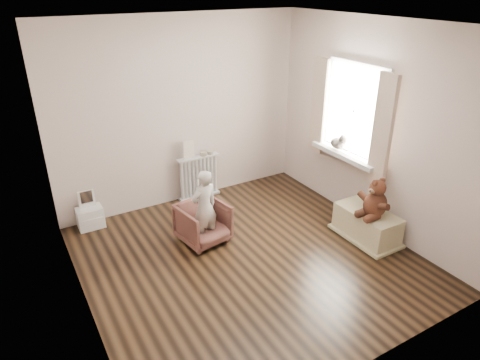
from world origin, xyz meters
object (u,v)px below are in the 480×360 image
toy_vanity (89,209)px  teddy_bear (377,194)px  child (204,207)px  radiator (199,174)px  toy_bench (367,223)px  armchair (203,223)px  plush_cat (338,142)px

toy_vanity → teddy_bear: 3.62m
child → radiator: bearing=-121.5°
toy_vanity → toy_bench: 3.56m
radiator → armchair: size_ratio=1.19×
child → teddy_bear: (1.77, -1.02, 0.17)m
toy_vanity → child: size_ratio=0.53×
radiator → plush_cat: plush_cat is taller
toy_bench → teddy_bear: (-0.03, -0.11, 0.47)m
toy_bench → teddy_bear: 0.48m
toy_bench → plush_cat: (0.14, 0.80, 0.80)m
radiator → toy_vanity: bearing=-178.9°
toy_vanity → child: child is taller
toy_bench → toy_vanity: bearing=145.7°
child → plush_cat: 2.01m
armchair → child: bearing=-99.6°
armchair → teddy_bear: size_ratio=1.15×
armchair → toy_bench: (1.80, -0.96, -0.05)m
toy_vanity → plush_cat: (3.08, -1.21, 0.72)m
toy_vanity → radiator: bearing=1.1°
radiator → child: (-0.45, -1.13, 0.11)m
armchair → toy_bench: bearing=-37.6°
toy_vanity → armchair: 1.55m
teddy_bear → plush_cat: 0.98m
armchair → plush_cat: size_ratio=2.03×
radiator → child: 1.22m
toy_vanity → armchair: toy_vanity is taller
armchair → teddy_bear: bearing=-40.7°
toy_vanity → toy_bench: bearing=-34.3°
toy_bench → plush_cat: bearing=80.1°
plush_cat → toy_vanity: bearing=151.2°
child → toy_bench: size_ratio=1.20×
teddy_bear → plush_cat: (0.17, 0.91, 0.33)m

